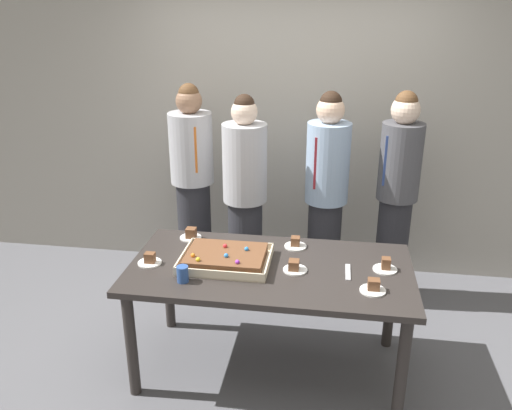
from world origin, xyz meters
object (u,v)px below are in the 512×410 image
at_px(plated_slice_center_back, 294,267).
at_px(cake_server_utensil, 348,272).
at_px(party_table, 270,279).
at_px(plated_slice_near_left, 373,287).
at_px(plated_slice_far_left, 191,235).
at_px(plated_slice_near_right, 295,244).
at_px(plated_slice_center_front, 150,260).
at_px(person_green_shirt_behind, 193,184).
at_px(person_serving_front, 326,195).
at_px(person_striped_tie_right, 245,198).
at_px(drink_cup_nearest, 183,274).
at_px(plated_slice_far_right, 385,266).
at_px(sheet_cake, 226,258).
at_px(person_far_right_suit, 397,196).

bearing_deg(plated_slice_center_back, cake_server_utensil, 4.21).
height_order(party_table, plated_slice_near_left, plated_slice_near_left).
relative_size(party_table, plated_slice_center_back, 11.81).
relative_size(party_table, plated_slice_far_left, 11.81).
distance_m(plated_slice_near_right, plated_slice_center_front, 0.97).
xyz_separation_m(plated_slice_near_right, person_green_shirt_behind, (-0.93, 0.80, 0.10)).
bearing_deg(plated_slice_center_front, person_green_shirt_behind, 91.72).
bearing_deg(plated_slice_center_front, person_serving_front, 45.59).
bearing_deg(person_striped_tie_right, plated_slice_far_left, -29.23).
xyz_separation_m(cake_server_utensil, person_green_shirt_behind, (-1.28, 1.12, 0.12)).
bearing_deg(drink_cup_nearest, plated_slice_far_left, 100.76).
distance_m(party_table, person_striped_tie_right, 0.96).
distance_m(plated_slice_near_left, person_striped_tie_right, 1.44).
bearing_deg(plated_slice_near_left, plated_slice_far_right, 71.76).
bearing_deg(person_serving_front, plated_slice_center_back, 21.61).
xyz_separation_m(plated_slice_center_front, person_serving_front, (1.07, 1.10, 0.10)).
relative_size(sheet_cake, plated_slice_near_left, 3.73).
xyz_separation_m(person_green_shirt_behind, person_far_right_suit, (1.65, -0.06, 0.01)).
relative_size(plated_slice_center_front, person_far_right_suit, 0.09).
relative_size(plated_slice_far_right, plated_slice_center_back, 1.00).
bearing_deg(cake_server_utensil, plated_slice_center_front, -176.87).
height_order(plated_slice_far_left, person_green_shirt_behind, person_green_shirt_behind).
bearing_deg(sheet_cake, cake_server_utensil, -0.28).
relative_size(plated_slice_near_left, drink_cup_nearest, 1.50).
bearing_deg(plated_slice_center_back, drink_cup_nearest, -160.05).
height_order(plated_slice_near_left, cake_server_utensil, plated_slice_near_left).
bearing_deg(plated_slice_near_left, person_green_shirt_behind, 137.06).
relative_size(plated_slice_center_back, person_green_shirt_behind, 0.09).
relative_size(plated_slice_center_front, person_green_shirt_behind, 0.09).
relative_size(plated_slice_center_front, person_striped_tie_right, 0.09).
bearing_deg(plated_slice_center_front, plated_slice_near_left, -5.39).
xyz_separation_m(sheet_cake, plated_slice_far_left, (-0.32, 0.33, -0.01)).
distance_m(plated_slice_near_left, drink_cup_nearest, 1.11).
bearing_deg(sheet_cake, person_striped_tie_right, 91.94).
bearing_deg(party_table, plated_slice_center_front, -174.36).
bearing_deg(plated_slice_far_left, person_green_shirt_behind, 103.89).
xyz_separation_m(plated_slice_far_left, plated_slice_far_right, (1.31, -0.27, -0.00)).
relative_size(cake_server_utensil, person_green_shirt_behind, 0.12).
bearing_deg(party_table, plated_slice_near_right, 66.66).
distance_m(plated_slice_far_left, person_striped_tie_right, 0.63).
bearing_deg(cake_server_utensil, plated_slice_near_right, 137.89).
bearing_deg(plated_slice_near_left, person_far_right_suit, 79.25).
distance_m(plated_slice_far_left, person_serving_front, 1.15).
xyz_separation_m(party_table, cake_server_utensil, (0.48, -0.01, 0.09)).
height_order(person_serving_front, person_far_right_suit, person_far_right_suit).
relative_size(plated_slice_near_left, plated_slice_near_right, 1.00).
bearing_deg(plated_slice_near_left, sheet_cake, 167.42).
bearing_deg(plated_slice_center_front, person_striped_tie_right, 65.14).
xyz_separation_m(plated_slice_far_right, cake_server_utensil, (-0.23, -0.07, -0.02)).
bearing_deg(plated_slice_near_right, plated_slice_far_left, 178.32).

